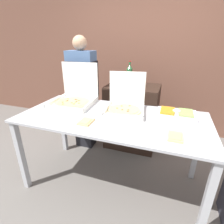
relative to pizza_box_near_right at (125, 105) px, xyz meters
name	(u,v)px	position (x,y,z in m)	size (l,w,h in m)	color
ground_plane	(112,181)	(-0.09, -0.20, -0.98)	(16.00, 16.00, 0.00)	slate
brick_wall_behind	(143,55)	(-0.09, 1.50, 0.42)	(10.00, 0.06, 2.80)	brown
buffet_table	(112,125)	(-0.09, -0.20, -0.18)	(2.00, 0.93, 0.90)	#B7BABF
pizza_box_near_right	(125,105)	(0.00, 0.00, 0.00)	(0.49, 0.50, 0.42)	white
pizza_box_far_right	(75,97)	(-0.68, 0.04, 0.01)	(0.53, 0.55, 0.49)	white
paper_plate_front_left	(175,137)	(0.56, -0.46, -0.06)	(0.24, 0.24, 0.03)	white
paper_plate_front_center	(86,122)	(-0.28, -0.44, -0.06)	(0.23, 0.23, 0.03)	white
veggie_tray	(176,113)	(0.56, 0.07, -0.05)	(0.42, 0.27, 0.05)	white
sideboard_podium	(132,117)	(-0.08, 0.73, -0.47)	(0.79, 0.56, 1.02)	black
soda_bottle	(129,74)	(-0.16, 0.81, 0.20)	(0.08, 0.08, 0.35)	#2D6638
soda_can_silver	(141,83)	(0.04, 0.69, 0.10)	(0.07, 0.07, 0.12)	silver
person_server_vest	(83,89)	(-0.79, 0.46, -0.01)	(0.42, 0.24, 1.72)	black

